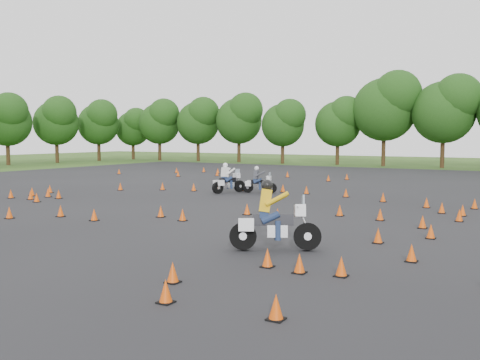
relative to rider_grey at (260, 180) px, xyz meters
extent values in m
plane|color=#2D5119|center=(1.79, -9.27, -0.78)|extent=(140.00, 140.00, 0.00)
plane|color=black|center=(1.79, -3.27, -0.77)|extent=(62.00, 62.00, 0.00)
cone|color=#DE4C09|center=(-9.98, -7.72, -0.55)|extent=(0.26, 0.26, 0.45)
cone|color=#DE4C09|center=(8.51, -15.29, -0.55)|extent=(0.26, 0.26, 0.45)
cone|color=#DE4C09|center=(-2.60, -12.14, -0.55)|extent=(0.26, 0.26, 0.45)
cone|color=#DE4C09|center=(-12.90, 13.11, -0.55)|extent=(0.26, 0.26, 0.45)
cone|color=#DE4C09|center=(2.30, -10.48, -0.55)|extent=(0.26, 0.26, 0.45)
cone|color=#DE4C09|center=(-9.34, 9.86, -0.55)|extent=(0.26, 0.26, 0.45)
cone|color=#DE4C09|center=(-8.76, -7.66, -0.55)|extent=(0.26, 0.26, 0.45)
cone|color=#DE4C09|center=(11.51, -5.22, -0.55)|extent=(0.26, 0.26, 0.45)
cone|color=#DE4C09|center=(7.09, -6.20, -0.55)|extent=(0.26, 0.26, 0.45)
cone|color=#DE4C09|center=(-10.02, -9.00, -0.55)|extent=(0.26, 0.26, 0.45)
cone|color=#DE4C09|center=(10.43, -18.62, -0.55)|extent=(0.26, 0.26, 0.45)
cone|color=#DE4C09|center=(-10.40, -6.17, -0.55)|extent=(0.26, 0.26, 0.45)
cone|color=#DE4C09|center=(1.18, 11.54, -0.55)|extent=(0.26, 0.26, 0.45)
cone|color=#DE4C09|center=(-3.97, -13.51, -0.55)|extent=(0.26, 0.26, 0.45)
cone|color=#DE4C09|center=(11.55, -1.07, -0.55)|extent=(0.26, 0.26, 0.45)
cone|color=#DE4C09|center=(8.13, -18.85, -0.55)|extent=(0.26, 0.26, 0.45)
cone|color=#DE4C09|center=(10.54, -3.26, -0.55)|extent=(0.26, 0.26, 0.45)
cone|color=#DE4C09|center=(5.40, -8.50, -0.55)|extent=(0.26, 0.26, 0.45)
cone|color=#DE4C09|center=(11.41, -3.64, -0.55)|extent=(0.26, 0.26, 0.45)
cone|color=#DE4C09|center=(-14.46, 11.09, -0.55)|extent=(0.26, 0.26, 0.45)
cone|color=#DE4C09|center=(-7.73, -7.83, -0.55)|extent=(0.26, 0.26, 0.45)
cone|color=#DE4C09|center=(-5.86, -1.57, -0.55)|extent=(0.26, 0.26, 0.45)
cone|color=#DE4C09|center=(11.27, -9.34, -0.55)|extent=(0.26, 0.26, 0.45)
cone|color=#DE4C09|center=(10.63, -7.51, -0.55)|extent=(0.26, 0.26, 0.45)
cone|color=#DE4C09|center=(-0.66, -12.19, -0.55)|extent=(0.26, 0.26, 0.45)
cone|color=#DE4C09|center=(-7.96, -2.98, -0.55)|extent=(0.26, 0.26, 0.45)
cone|color=#DE4C09|center=(11.47, -12.88, -0.55)|extent=(0.26, 0.26, 0.45)
cone|color=#DE4C09|center=(10.03, -10.93, -0.55)|extent=(0.26, 0.26, 0.45)
cone|color=#DE4C09|center=(-11.67, 7.65, -0.55)|extent=(0.26, 0.26, 0.45)
cone|color=#DE4C09|center=(7.29, -0.59, -0.55)|extent=(0.26, 0.26, 0.45)
cone|color=#DE4C09|center=(0.47, 9.57, -0.55)|extent=(0.26, 0.26, 0.45)
cone|color=#DE4C09|center=(-3.74, 11.51, -0.55)|extent=(0.26, 0.26, 0.45)
cone|color=#DE4C09|center=(-10.88, 13.26, -0.55)|extent=(0.26, 0.26, 0.45)
cone|color=#DE4C09|center=(8.83, -6.50, -0.55)|extent=(0.26, 0.26, 0.45)
cone|color=#DE4C09|center=(-1.32, 0.42, -0.55)|extent=(0.26, 0.26, 0.45)
cone|color=#DE4C09|center=(9.61, -1.75, -0.55)|extent=(0.26, 0.26, 0.45)
cone|color=#DE4C09|center=(-7.46, -9.42, -0.55)|extent=(0.26, 0.26, 0.45)
cone|color=#DE4C09|center=(-10.88, 12.32, -0.55)|extent=(0.26, 0.26, 0.45)
cone|color=#DE4C09|center=(3.65, -7.83, -0.55)|extent=(0.26, 0.26, 0.45)
cone|color=#DE4C09|center=(7.36, -17.63, -0.55)|extent=(0.26, 0.26, 0.45)
cone|color=#DE4C09|center=(9.44, -15.42, -0.55)|extent=(0.26, 0.26, 0.45)
cone|color=#DE4C09|center=(2.55, 0.83, -0.55)|extent=(0.26, 0.26, 0.45)
cone|color=#DE4C09|center=(10.40, -15.20, -0.55)|extent=(0.26, 0.26, 0.45)
cone|color=#DE4C09|center=(-8.62, -8.87, -0.55)|extent=(0.26, 0.26, 0.45)
cone|color=#DE4C09|center=(-3.89, -1.08, -0.55)|extent=(0.26, 0.26, 0.45)
cone|color=#DE4C09|center=(0.96, 1.05, -0.55)|extent=(0.26, 0.26, 0.45)
cone|color=#DE4C09|center=(-17.78, 7.32, -0.55)|extent=(0.26, 0.26, 0.45)
cone|color=#DE4C09|center=(5.00, 0.47, -0.55)|extent=(0.26, 0.26, 0.45)
cone|color=#DE4C09|center=(0.99, -10.18, -0.55)|extent=(0.26, 0.26, 0.45)
camera|label=1|loc=(14.59, -26.91, 2.49)|focal=40.00mm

